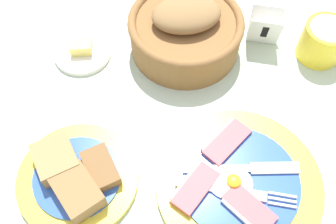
{
  "coord_description": "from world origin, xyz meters",
  "views": [
    {
      "loc": [
        -0.03,
        -0.26,
        0.59
      ],
      "look_at": [
        -0.08,
        0.09,
        0.02
      ],
      "focal_mm": 42.0,
      "sensor_mm": 36.0,
      "label": 1
    }
  ],
  "objects_px": {
    "number_card": "(265,28)",
    "breakfast_plate": "(237,182)",
    "sugar_cup": "(323,41)",
    "butter_dish": "(82,51)",
    "bread_plate": "(76,176)",
    "bread_basket": "(186,30)"
  },
  "relations": [
    {
      "from": "number_card",
      "to": "breakfast_plate",
      "type": "bearing_deg",
      "value": -93.33
    },
    {
      "from": "breakfast_plate",
      "to": "sugar_cup",
      "type": "relative_size",
      "value": 3.19
    },
    {
      "from": "sugar_cup",
      "to": "number_card",
      "type": "bearing_deg",
      "value": 170.26
    },
    {
      "from": "sugar_cup",
      "to": "butter_dish",
      "type": "relative_size",
      "value": 0.75
    },
    {
      "from": "bread_plate",
      "to": "butter_dish",
      "type": "xyz_separation_m",
      "value": [
        -0.05,
        0.26,
        -0.01
      ]
    },
    {
      "from": "bread_plate",
      "to": "bread_basket",
      "type": "bearing_deg",
      "value": 65.04
    },
    {
      "from": "butter_dish",
      "to": "bread_basket",
      "type": "bearing_deg",
      "value": 12.69
    },
    {
      "from": "breakfast_plate",
      "to": "sugar_cup",
      "type": "distance_m",
      "value": 0.32
    },
    {
      "from": "breakfast_plate",
      "to": "bread_plate",
      "type": "xyz_separation_m",
      "value": [
        -0.25,
        -0.03,
        0.01
      ]
    },
    {
      "from": "bread_plate",
      "to": "bread_basket",
      "type": "distance_m",
      "value": 0.33
    },
    {
      "from": "breakfast_plate",
      "to": "bread_plate",
      "type": "bearing_deg",
      "value": -174.02
    },
    {
      "from": "breakfast_plate",
      "to": "bread_basket",
      "type": "relative_size",
      "value": 1.23
    },
    {
      "from": "number_card",
      "to": "bread_plate",
      "type": "bearing_deg",
      "value": -127.49
    },
    {
      "from": "breakfast_plate",
      "to": "number_card",
      "type": "xyz_separation_m",
      "value": [
        0.04,
        0.31,
        0.03
      ]
    },
    {
      "from": "breakfast_plate",
      "to": "bread_plate",
      "type": "height_order",
      "value": "bread_plate"
    },
    {
      "from": "butter_dish",
      "to": "number_card",
      "type": "distance_m",
      "value": 0.35
    },
    {
      "from": "number_card",
      "to": "bread_basket",
      "type": "bearing_deg",
      "value": -163.64
    },
    {
      "from": "butter_dish",
      "to": "sugar_cup",
      "type": "bearing_deg",
      "value": 7.54
    },
    {
      "from": "bread_basket",
      "to": "sugar_cup",
      "type": "bearing_deg",
      "value": 3.56
    },
    {
      "from": "bread_plate",
      "to": "number_card",
      "type": "bearing_deg",
      "value": 49.21
    },
    {
      "from": "breakfast_plate",
      "to": "butter_dish",
      "type": "xyz_separation_m",
      "value": [
        -0.31,
        0.23,
        -0.0
      ]
    },
    {
      "from": "bread_plate",
      "to": "butter_dish",
      "type": "relative_size",
      "value": 1.75
    }
  ]
}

